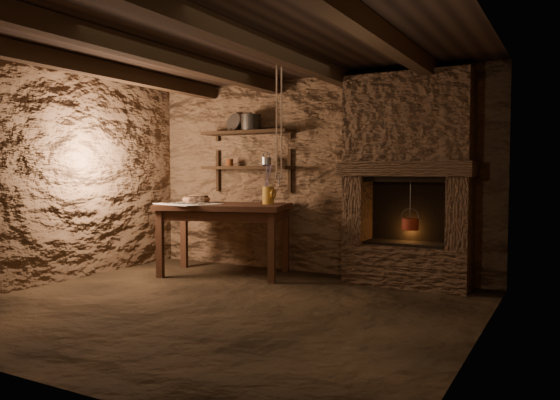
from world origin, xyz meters
The scene contains 25 objects.
floor centered at (0.00, 0.00, 0.00)m, with size 4.50×4.50×0.00m, color black.
back_wall centered at (0.00, 2.00, 1.20)m, with size 4.50×0.04×2.40m, color #513826.
front_wall centered at (0.00, -2.00, 1.20)m, with size 4.50×0.04×2.40m, color #513826.
left_wall centered at (-2.25, 0.00, 1.20)m, with size 0.04×4.00×2.40m, color #513826.
right_wall centered at (2.25, 0.00, 1.20)m, with size 0.04×4.00×2.40m, color #513826.
ceiling centered at (0.00, 0.00, 2.40)m, with size 4.50×4.00×0.04m, color black.
beam_far_left centered at (-1.50, 0.00, 2.31)m, with size 0.14×3.95×0.16m, color black.
beam_mid_left centered at (-0.50, 0.00, 2.31)m, with size 0.14×3.95×0.16m, color black.
beam_mid_right centered at (0.50, 0.00, 2.31)m, with size 0.14×3.95×0.16m, color black.
beam_far_right centered at (1.50, 0.00, 2.31)m, with size 0.14×3.95×0.16m, color black.
shelf_lower centered at (-0.85, 1.84, 1.30)m, with size 1.25×0.30×0.04m, color black.
shelf_upper centered at (-0.85, 1.84, 1.75)m, with size 1.25×0.30×0.04m, color black.
hearth centered at (1.25, 1.77, 1.23)m, with size 1.43×0.51×2.30m.
work_table centered at (-0.86, 1.34, 0.46)m, with size 1.68×1.23×0.86m.
linen_cloth centered at (-1.22, 1.10, 0.86)m, with size 0.69×0.55×0.01m, color white.
pewter_cutlery_row centered at (-1.22, 1.07, 0.87)m, with size 0.57×0.22×0.01m, color gray, non-canonical shape.
drinking_glasses centered at (-1.20, 1.23, 0.91)m, with size 0.22×0.07×0.09m, color silver, non-canonical shape.
stoneware_jug centered at (-0.37, 1.56, 1.07)m, with size 0.18×0.18×0.49m.
wooden_bowl centered at (-1.34, 1.41, 0.90)m, with size 0.35×0.35×0.12m, color #90603E.
iron_stockpot centered at (-0.79, 1.84, 1.86)m, with size 0.24×0.24×0.18m, color #2F2D2A.
tin_pan centered at (-1.12, 1.94, 1.90)m, with size 0.25×0.25×0.03m, color gray.
small_kettle centered at (-0.57, 1.84, 1.38)m, with size 0.16×0.12×0.17m, color gray, non-canonical shape.
rusty_tin centered at (-1.12, 1.84, 1.37)m, with size 0.09×0.09×0.09m, color #602C13.
red_pot centered at (1.30, 1.72, 0.69)m, with size 0.20×0.19×0.54m.
hanging_ropes centered at (0.05, 1.05, 1.80)m, with size 0.08×0.08×1.20m, color tan, non-canonical shape.
Camera 1 is at (2.88, -4.10, 1.25)m, focal length 35.00 mm.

